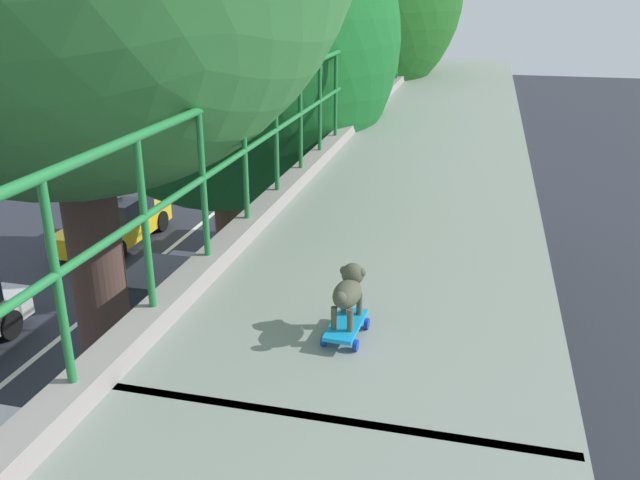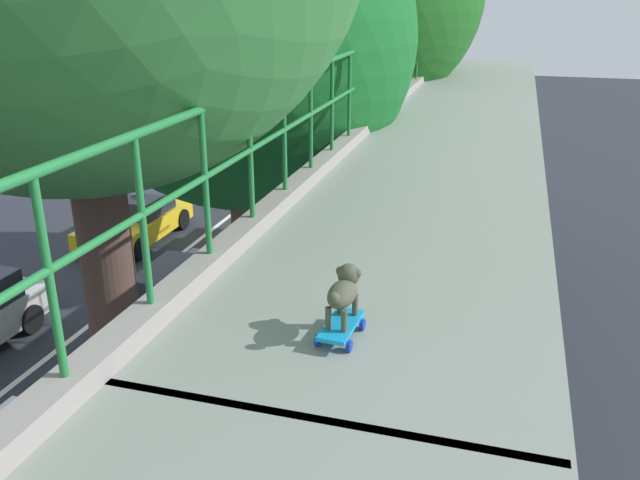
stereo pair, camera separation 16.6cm
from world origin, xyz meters
name	(u,v)px [view 2 (the right image)]	position (x,y,z in m)	size (l,w,h in m)	color
car_grey_fifth	(185,292)	(-5.05, 11.54, 0.63)	(1.79, 4.06, 1.32)	slate
car_yellow_cab_sixth	(136,220)	(-8.78, 15.67, 0.63)	(1.91, 3.95, 1.47)	gold
city_bus	(289,99)	(-8.95, 30.43, 1.95)	(2.69, 10.31, 3.47)	white
roadside_tree_far	(239,41)	(-2.44, 9.16, 6.38)	(5.49, 5.49, 9.05)	#4E3927
toy_skateboard	(341,327)	(0.89, 2.61, 5.33)	(0.23, 0.42, 0.09)	#1390D5
small_dog	(344,290)	(0.90, 2.67, 5.54)	(0.17, 0.39, 0.31)	#464938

